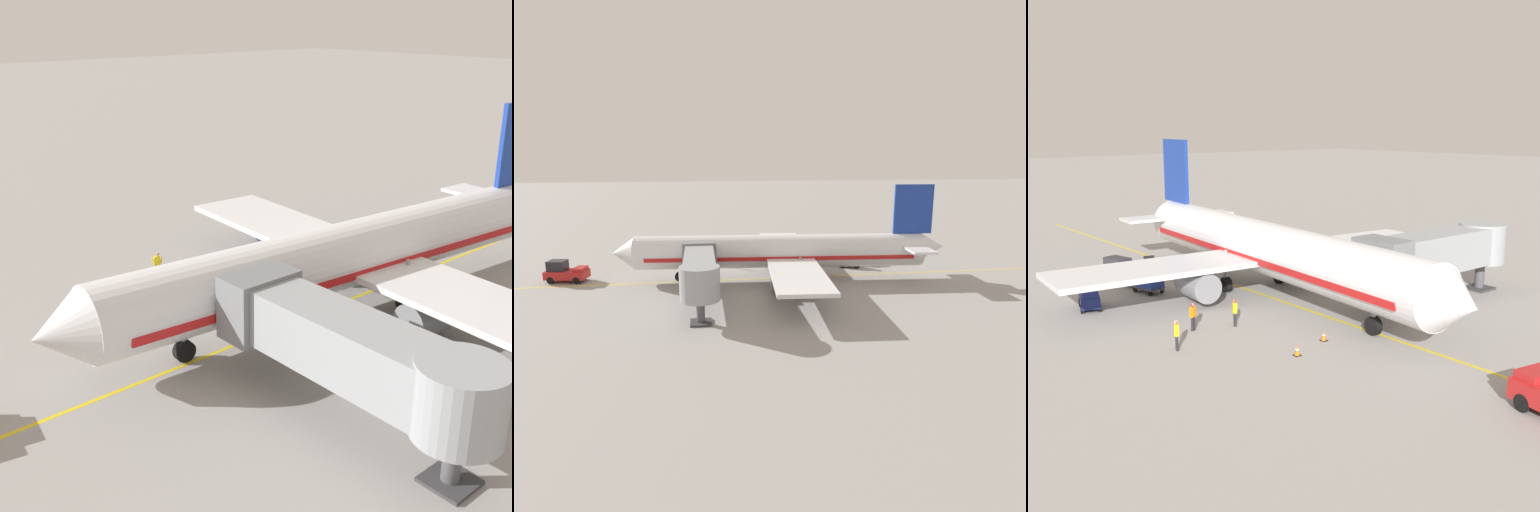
{
  "view_description": "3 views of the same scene",
  "coord_description": "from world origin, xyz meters",
  "views": [
    {
      "loc": [
        -23.77,
        28.83,
        16.18
      ],
      "look_at": [
        2.19,
        6.69,
        3.49
      ],
      "focal_mm": 46.4,
      "sensor_mm": 36.0,
      "label": 1
    },
    {
      "loc": [
        -50.4,
        10.45,
        13.84
      ],
      "look_at": [
        -2.19,
        3.1,
        3.12
      ],
      "focal_mm": 32.37,
      "sensor_mm": 36.0,
      "label": 2
    },
    {
      "loc": [
        26.24,
        36.62,
        11.91
      ],
      "look_at": [
        -0.76,
        3.33,
        2.97
      ],
      "focal_mm": 44.28,
      "sensor_mm": 36.0,
      "label": 3
    }
  ],
  "objects": [
    {
      "name": "parked_airliner",
      "position": [
        -0.59,
        1.45,
        3.19
      ],
      "size": [
        30.32,
        37.35,
        10.63
      ],
      "color": "silver",
      "rests_on": "ground"
    },
    {
      "name": "ground_plane",
      "position": [
        0.0,
        0.0,
        0.0
      ],
      "size": [
        400.0,
        400.0,
        0.0
      ],
      "primitive_type": "plane",
      "color": "gray"
    },
    {
      "name": "baggage_cart_second_in_train",
      "position": [
        6.04,
        -6.42,
        0.95
      ],
      "size": [
        1.75,
        2.98,
        1.58
      ],
      "color": "#4C4C51",
      "rests_on": "ground"
    },
    {
      "name": "jet_bridge",
      "position": [
        -8.29,
        10.66,
        3.45
      ],
      "size": [
        13.34,
        3.5,
        4.98
      ],
      "color": "#93999E",
      "rests_on": "ground"
    },
    {
      "name": "safety_cone_nose_right",
      "position": [
        3.26,
        11.84,
        0.29
      ],
      "size": [
        0.36,
        0.36,
        0.59
      ],
      "color": "black",
      "rests_on": "ground"
    },
    {
      "name": "baggage_cart_front",
      "position": [
        6.07,
        -3.81,
        0.95
      ],
      "size": [
        1.75,
        2.98,
        1.58
      ],
      "color": "#4C4C51",
      "rests_on": "ground"
    },
    {
      "name": "ground_crew_marshaller",
      "position": [
        10.43,
        7.99,
        0.95
      ],
      "size": [
        0.38,
        0.7,
        1.69
      ],
      "color": "#232328",
      "rests_on": "ground"
    },
    {
      "name": "ground_crew_loader",
      "position": [
        8.01,
        5.65,
        0.95
      ],
      "size": [
        0.69,
        0.39,
        1.69
      ],
      "color": "#232328",
      "rests_on": "ground"
    },
    {
      "name": "baggage_tug_lead",
      "position": [
        3.77,
        -7.84,
        0.71
      ],
      "size": [
        1.95,
        2.75,
        1.62
      ],
      "color": "slate",
      "rests_on": "ground"
    },
    {
      "name": "baggage_cart_third_in_train",
      "position": [
        5.7,
        -9.71,
        0.95
      ],
      "size": [
        1.75,
        2.98,
        1.58
      ],
      "color": "#4C4C51",
      "rests_on": "ground"
    },
    {
      "name": "gate_lead_in_line",
      "position": [
        0.0,
        0.0,
        0.0
      ],
      "size": [
        0.24,
        80.0,
        0.01
      ],
      "primitive_type": "cube",
      "color": "gold",
      "rests_on": "ground"
    },
    {
      "name": "baggage_tug_trailing",
      "position": [
        11.02,
        -2.41,
        0.71
      ],
      "size": [
        1.92,
        2.75,
        1.62
      ],
      "color": "navy",
      "rests_on": "ground"
    },
    {
      "name": "ground_crew_wing_walker",
      "position": [
        5.63,
        6.51,
        0.95
      ],
      "size": [
        0.4,
        0.69,
        1.69
      ],
      "color": "#232328",
      "rests_on": "ground"
    },
    {
      "name": "safety_cone_nose_left",
      "position": [
        5.92,
        12.67,
        0.29
      ],
      "size": [
        0.36,
        0.36,
        0.59
      ],
      "color": "black",
      "rests_on": "ground"
    }
  ]
}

